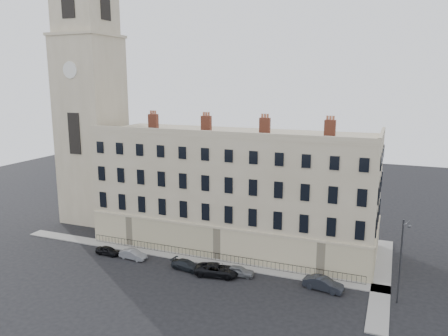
{
  "coord_description": "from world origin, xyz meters",
  "views": [
    {
      "loc": [
        13.35,
        -40.44,
        21.61
      ],
      "look_at": [
        -6.69,
        10.0,
        10.64
      ],
      "focal_mm": 35.0,
      "sensor_mm": 36.0,
      "label": 1
    }
  ],
  "objects_px": {
    "car_e": "(239,271)",
    "streetlamp": "(401,258)",
    "car_c": "(187,265)",
    "car_a": "(108,251)",
    "car_d": "(217,270)",
    "car_b": "(133,254)",
    "car_f": "(323,284)"
  },
  "relations": [
    {
      "from": "car_a",
      "to": "car_d",
      "type": "height_order",
      "value": "car_d"
    },
    {
      "from": "car_d",
      "to": "streetlamp",
      "type": "height_order",
      "value": "streetlamp"
    },
    {
      "from": "car_d",
      "to": "car_f",
      "type": "relative_size",
      "value": 1.19
    },
    {
      "from": "car_e",
      "to": "streetlamp",
      "type": "distance_m",
      "value": 17.11
    },
    {
      "from": "car_c",
      "to": "streetlamp",
      "type": "height_order",
      "value": "streetlamp"
    },
    {
      "from": "car_d",
      "to": "streetlamp",
      "type": "xyz_separation_m",
      "value": [
        18.9,
        0.77,
        4.09
      ]
    },
    {
      "from": "car_b",
      "to": "car_e",
      "type": "distance_m",
      "value": 13.71
    },
    {
      "from": "car_d",
      "to": "car_e",
      "type": "height_order",
      "value": "car_d"
    },
    {
      "from": "car_b",
      "to": "car_f",
      "type": "xyz_separation_m",
      "value": [
        23.04,
        0.46,
        0.11
      ]
    },
    {
      "from": "car_b",
      "to": "car_d",
      "type": "distance_m",
      "value": 11.4
    },
    {
      "from": "car_b",
      "to": "streetlamp",
      "type": "relative_size",
      "value": 0.41
    },
    {
      "from": "car_a",
      "to": "streetlamp",
      "type": "xyz_separation_m",
      "value": [
        33.95,
        0.33,
        4.23
      ]
    },
    {
      "from": "car_b",
      "to": "streetlamp",
      "type": "xyz_separation_m",
      "value": [
        30.29,
        0.28,
        4.2
      ]
    },
    {
      "from": "car_c",
      "to": "car_e",
      "type": "bearing_deg",
      "value": -74.92
    },
    {
      "from": "car_f",
      "to": "car_b",
      "type": "bearing_deg",
      "value": 100.86
    },
    {
      "from": "car_e",
      "to": "car_a",
      "type": "bearing_deg",
      "value": 84.16
    },
    {
      "from": "streetlamp",
      "to": "car_b",
      "type": "bearing_deg",
      "value": -159.79
    },
    {
      "from": "streetlamp",
      "to": "car_d",
      "type": "bearing_deg",
      "value": -157.98
    },
    {
      "from": "car_e",
      "to": "car_f",
      "type": "distance_m",
      "value": 9.34
    },
    {
      "from": "car_f",
      "to": "car_d",
      "type": "bearing_deg",
      "value": 104.4
    },
    {
      "from": "car_d",
      "to": "car_b",
      "type": "bearing_deg",
      "value": 79.29
    },
    {
      "from": "car_f",
      "to": "car_a",
      "type": "bearing_deg",
      "value": 100.83
    },
    {
      "from": "car_c",
      "to": "car_d",
      "type": "bearing_deg",
      "value": -83.42
    },
    {
      "from": "car_c",
      "to": "streetlamp",
      "type": "distance_m",
      "value": 23.14
    },
    {
      "from": "car_a",
      "to": "streetlamp",
      "type": "distance_m",
      "value": 34.21
    },
    {
      "from": "car_b",
      "to": "car_e",
      "type": "bearing_deg",
      "value": -84.15
    },
    {
      "from": "car_b",
      "to": "car_d",
      "type": "height_order",
      "value": "car_d"
    },
    {
      "from": "car_b",
      "to": "car_d",
      "type": "xyz_separation_m",
      "value": [
        11.39,
        -0.5,
        0.11
      ]
    },
    {
      "from": "car_f",
      "to": "car_c",
      "type": "bearing_deg",
      "value": 102.75
    },
    {
      "from": "car_c",
      "to": "car_f",
      "type": "xyz_separation_m",
      "value": [
        15.5,
        0.82,
        0.12
      ]
    },
    {
      "from": "car_a",
      "to": "car_b",
      "type": "xyz_separation_m",
      "value": [
        3.66,
        0.06,
        0.03
      ]
    },
    {
      "from": "car_b",
      "to": "car_d",
      "type": "relative_size",
      "value": 0.71
    }
  ]
}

